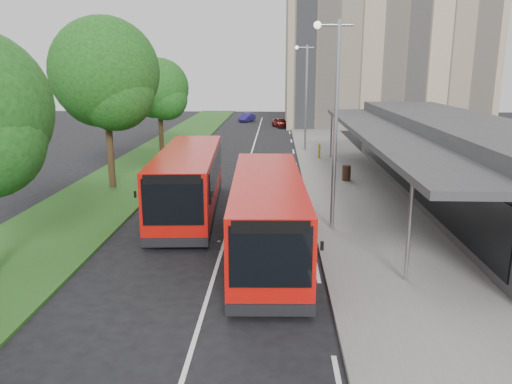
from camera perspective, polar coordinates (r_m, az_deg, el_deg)
ground at (r=18.49m, az=-3.84°, el=-6.36°), size 120.00×120.00×0.00m
pavement at (r=37.99m, az=8.48°, el=4.19°), size 5.00×80.00×0.15m
grass_verge at (r=38.82m, az=-11.02°, el=4.25°), size 5.00×80.00×0.10m
lane_centre_line at (r=32.92m, az=-1.07°, el=2.72°), size 0.12×70.00×0.01m
kerb_dashes at (r=36.82m, az=4.45°, el=3.88°), size 0.12×56.00×0.01m
office_block at (r=60.51m, az=14.42°, el=15.97°), size 22.00×12.00×18.00m
station_building at (r=27.12m, az=21.57°, el=3.70°), size 7.70×26.00×4.00m
tree_mid at (r=27.78m, az=-16.84°, el=12.23°), size 5.64×5.64×9.07m
tree_far at (r=39.36m, az=-11.00°, el=11.14°), size 4.51×4.51×7.22m
lamp_post_near at (r=19.43m, az=8.88°, el=8.79°), size 1.44×0.28×8.00m
lamp_post_far at (r=39.33m, az=5.64°, el=11.40°), size 1.44×0.28×8.00m
bus_main at (r=17.34m, az=1.31°, el=-2.72°), size 2.88×9.98×2.80m
bus_second at (r=22.59m, az=-7.68°, el=1.20°), size 3.22×10.30×2.88m
litter_bin at (r=29.04m, az=10.29°, el=2.15°), size 0.59×0.59×0.88m
bollard at (r=36.05m, az=7.24°, el=4.66°), size 0.18×0.18×1.03m
car_near at (r=56.46m, az=2.80°, el=7.93°), size 2.15×3.31×1.05m
car_far at (r=62.58m, az=-1.03°, el=8.53°), size 2.08×3.35×1.04m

